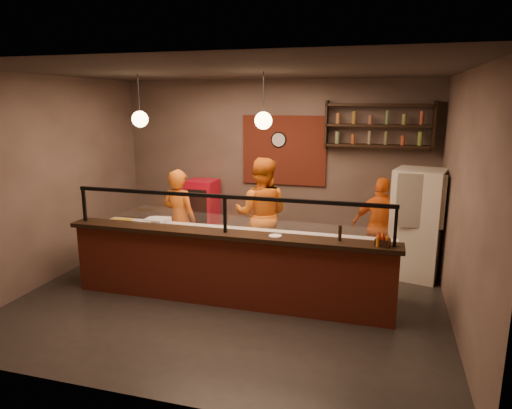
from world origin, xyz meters
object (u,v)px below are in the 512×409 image
(fridge, at_px, (417,224))
(pizza_dough, at_px, (210,231))
(wall_clock, at_px, (279,140))
(condiment_caddy, at_px, (383,242))
(cook_right, at_px, (381,227))
(pepper_mill, at_px, (340,233))
(red_cooler, at_px, (203,213))
(cook_mid, at_px, (261,214))
(cook_left, at_px, (180,219))

(fridge, distance_m, pizza_dough, 3.32)
(wall_clock, height_order, condiment_caddy, wall_clock)
(wall_clock, height_order, pizza_dough, wall_clock)
(wall_clock, relative_size, cook_right, 0.18)
(fridge, height_order, pepper_mill, fridge)
(wall_clock, bearing_deg, red_cooler, -167.93)
(wall_clock, relative_size, cook_mid, 0.16)
(wall_clock, xyz_separation_m, red_cooler, (-1.45, -0.31, -1.44))
(cook_left, xyz_separation_m, cook_right, (3.29, 0.60, -0.04))
(condiment_caddy, height_order, pepper_mill, pepper_mill)
(wall_clock, distance_m, pizza_dough, 2.62)
(cook_mid, height_order, cook_right, cook_mid)
(red_cooler, height_order, condiment_caddy, red_cooler)
(wall_clock, height_order, fridge, wall_clock)
(wall_clock, height_order, pepper_mill, wall_clock)
(cook_left, relative_size, cook_right, 1.05)
(fridge, bearing_deg, pepper_mill, -106.63)
(red_cooler, bearing_deg, cook_left, -81.46)
(wall_clock, bearing_deg, fridge, -20.08)
(red_cooler, height_order, pizza_dough, red_cooler)
(wall_clock, xyz_separation_m, cook_right, (1.95, -0.99, -1.29))
(cook_mid, xyz_separation_m, red_cooler, (-1.46, 0.95, -0.30))
(cook_mid, xyz_separation_m, cook_right, (1.94, 0.27, -0.14))
(pepper_mill, bearing_deg, wall_clock, 117.95)
(condiment_caddy, bearing_deg, fridge, 74.48)
(red_cooler, distance_m, pepper_mill, 3.80)
(wall_clock, height_order, cook_right, wall_clock)
(wall_clock, distance_m, red_cooler, 2.07)
(red_cooler, bearing_deg, condiment_caddy, -32.35)
(wall_clock, height_order, cook_mid, wall_clock)
(cook_left, height_order, fridge, fridge)
(cook_right, xyz_separation_m, fridge, (0.55, 0.08, 0.07))
(cook_left, xyz_separation_m, fridge, (3.84, 0.68, 0.03))
(wall_clock, xyz_separation_m, cook_left, (-1.34, -1.59, -1.24))
(cook_mid, bearing_deg, fridge, -176.82)
(fridge, bearing_deg, cook_right, -158.37)
(cook_right, height_order, condiment_caddy, cook_right)
(pizza_dough, bearing_deg, red_cooler, 115.21)
(cook_left, relative_size, fridge, 0.97)
(cook_mid, height_order, red_cooler, cook_mid)
(wall_clock, relative_size, condiment_caddy, 1.80)
(cook_right, distance_m, condiment_caddy, 1.82)
(cook_mid, height_order, pizza_dough, cook_mid)
(pizza_dough, bearing_deg, cook_left, 140.05)
(cook_right, height_order, fridge, fridge)
(cook_mid, xyz_separation_m, fridge, (2.49, 0.35, -0.07))
(fridge, distance_m, pepper_mill, 2.11)
(wall_clock, relative_size, red_cooler, 0.23)
(cook_mid, xyz_separation_m, pepper_mill, (1.44, -1.46, 0.21))
(cook_mid, height_order, fridge, cook_mid)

